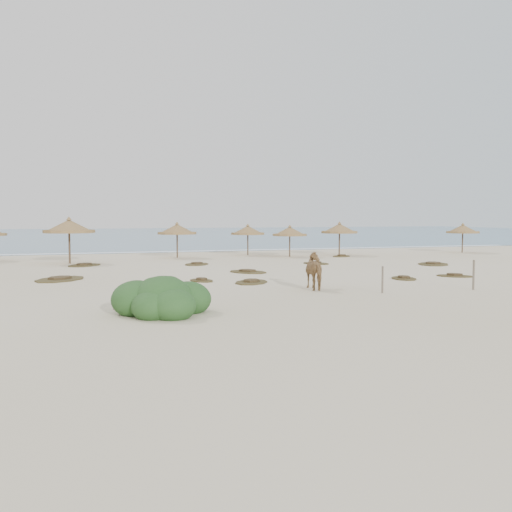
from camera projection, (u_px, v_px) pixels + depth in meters
name	position (u px, v px, depth m)	size (l,w,h in m)	color
ground	(280.00, 286.00, 25.22)	(160.00, 160.00, 0.00)	beige
ocean	(122.00, 235.00, 96.18)	(200.00, 100.00, 0.01)	#2D6488
foam_line	(174.00, 252.00, 49.82)	(70.00, 0.60, 0.01)	white
palapa_2	(69.00, 227.00, 37.20)	(4.10, 4.10, 3.09)	#503829
palapa_3	(177.00, 230.00, 42.45)	(3.73, 3.73, 2.69)	#503829
palapa_4	(248.00, 231.00, 45.25)	(3.46, 3.46, 2.51)	#503829
palapa_5	(290.00, 232.00, 43.51)	(3.38, 3.38, 2.45)	#503829
palapa_6	(339.00, 229.00, 45.11)	(3.12, 3.12, 2.69)	#503829
palapa_7	(463.00, 229.00, 48.51)	(3.54, 3.54, 2.55)	#503829
horse	(317.00, 271.00, 24.13)	(0.85, 1.87, 1.58)	#997145
fence_post_near	(382.00, 280.00, 22.93)	(0.08, 0.08, 1.09)	#6B5E50
fence_post_far	(474.00, 275.00, 23.97)	(0.09, 0.09, 1.26)	#6B5E50
bush	(163.00, 300.00, 17.92)	(3.18, 2.80, 1.42)	#315625
scrub_1	(60.00, 279.00, 27.71)	(3.28, 3.59, 0.16)	#4F4623
scrub_2	(202.00, 280.00, 27.18)	(1.30, 1.69, 0.16)	#4F4623
scrub_3	(248.00, 272.00, 31.41)	(2.52, 2.85, 0.16)	#4F4623
scrub_4	(454.00, 276.00, 29.28)	(2.10, 2.07, 0.16)	#4F4623
scrub_5	(433.00, 264.00, 36.51)	(3.20, 3.45, 0.16)	#4F4623
scrub_6	(84.00, 265.00, 35.66)	(2.86, 2.99, 0.16)	#4F4623
scrub_7	(316.00, 263.00, 37.07)	(1.88, 2.33, 0.16)	#4F4623
scrub_9	(251.00, 282.00, 26.51)	(2.43, 2.62, 0.16)	#4F4623
scrub_10	(342.00, 256.00, 43.74)	(2.19, 2.07, 0.16)	#4F4623
scrub_11	(139.00, 306.00, 19.35)	(2.04, 1.63, 0.16)	#4F4623
scrub_12	(404.00, 278.00, 28.10)	(1.55, 2.00, 0.16)	#4F4623
scrub_13	(197.00, 264.00, 36.41)	(2.33, 2.61, 0.16)	#4F4623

